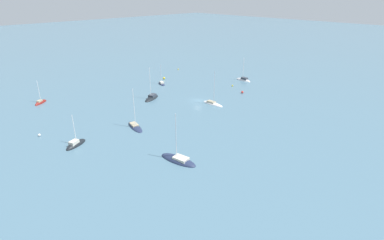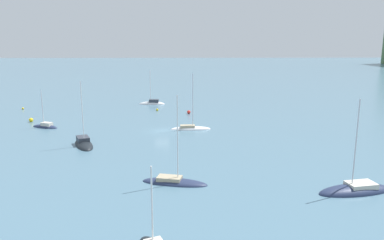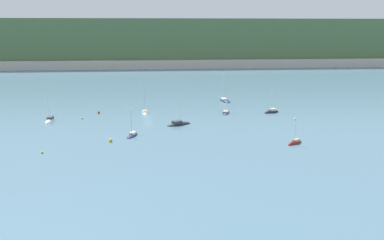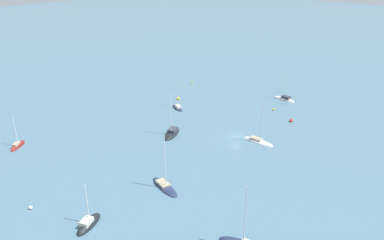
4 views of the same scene
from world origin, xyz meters
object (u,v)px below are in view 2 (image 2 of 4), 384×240
sailboat_1 (45,127)px  sailboat_5 (152,104)px  mooring_buoy_3 (23,108)px  sailboat_7 (355,191)px  mooring_buoy_1 (31,120)px  sailboat_2 (190,129)px  mooring_buoy_2 (189,112)px  sailboat_6 (84,144)px  mooring_buoy_4 (157,110)px  sailboat_3 (174,182)px

sailboat_1 → sailboat_5: (-26.57, 18.86, 0.00)m
mooring_buoy_3 → sailboat_7: bearing=48.1°
sailboat_5 → mooring_buoy_1: bearing=44.7°
sailboat_2 → sailboat_7: 35.56m
sailboat_5 → mooring_buoy_2: sailboat_5 is taller
sailboat_6 → mooring_buoy_4: 31.75m
sailboat_3 → sailboat_7: (3.14, 20.51, -0.02)m
sailboat_2 → mooring_buoy_2: sailboat_2 is taller
sailboat_1 → sailboat_3: 39.57m
sailboat_2 → sailboat_6: (10.61, -17.64, 0.03)m
sailboat_3 → sailboat_1: bearing=144.1°
sailboat_1 → mooring_buoy_3: 23.38m
sailboat_2 → sailboat_6: bearing=-151.2°
sailboat_1 → mooring_buoy_3: sailboat_1 is taller
mooring_buoy_2 → mooring_buoy_3: (-6.65, -40.90, -0.16)m
mooring_buoy_1 → sailboat_2: bearing=77.3°
sailboat_7 → mooring_buoy_3: size_ratio=22.31×
sailboat_7 → mooring_buoy_3: (-52.84, -58.88, 0.17)m
mooring_buoy_2 → mooring_buoy_1: bearing=-76.5°
sailboat_1 → sailboat_6: size_ratio=0.70×
mooring_buoy_1 → mooring_buoy_2: bearing=103.5°
sailboat_1 → sailboat_5: sailboat_5 is taller
mooring_buoy_3 → sailboat_1: bearing=32.3°
sailboat_5 → mooring_buoy_2: bearing=127.8°
sailboat_2 → mooring_buoy_1: sailboat_2 is taller
sailboat_6 → sailboat_7: size_ratio=0.98×
sailboat_3 → mooring_buoy_4: bearing=109.4°
sailboat_1 → sailboat_7: (33.07, 46.39, -0.05)m
sailboat_1 → sailboat_6: 16.90m
sailboat_5 → sailboat_1: bearing=57.1°
sailboat_3 → mooring_buoy_2: bearing=99.9°
mooring_buoy_3 → sailboat_3: bearing=37.7°
sailboat_1 → sailboat_5: bearing=-103.9°
mooring_buoy_2 → sailboat_1: bearing=-65.2°
sailboat_2 → sailboat_5: 30.49m
mooring_buoy_1 → sailboat_1: bearing=42.9°
sailboat_1 → sailboat_3: (29.93, 25.88, -0.03)m
sailboat_3 → mooring_buoy_3: bearing=140.9°
sailboat_3 → sailboat_5: sailboat_3 is taller
sailboat_5 → sailboat_7: size_ratio=0.85×
mooring_buoy_4 → sailboat_6: bearing=-18.4°
sailboat_2 → sailboat_3: 27.68m
sailboat_1 → sailboat_6: sailboat_6 is taller
sailboat_7 → mooring_buoy_3: 79.11m
mooring_buoy_2 → mooring_buoy_4: 8.58m
sailboat_7 → mooring_buoy_4: sailboat_7 is taller
sailboat_1 → sailboat_6: (12.99, 10.81, 0.01)m
sailboat_1 → sailboat_3: size_ratio=0.70×
sailboat_5 → sailboat_6: sailboat_6 is taller
sailboat_6 → mooring_buoy_3: (-32.75, -23.29, 0.12)m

